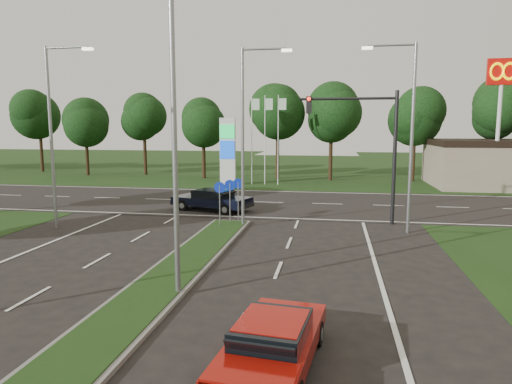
# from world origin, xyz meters

# --- Properties ---
(verge_far) EXTENTS (160.00, 50.00, 0.02)m
(verge_far) POSITION_xyz_m (0.00, 55.00, 0.00)
(verge_far) COLOR #193411
(verge_far) RESTS_ON ground
(cross_road) EXTENTS (160.00, 12.00, 0.02)m
(cross_road) POSITION_xyz_m (0.00, 24.00, 0.00)
(cross_road) COLOR black
(cross_road) RESTS_ON ground
(median_kerb) EXTENTS (2.00, 26.00, 0.12)m
(median_kerb) POSITION_xyz_m (0.00, 4.00, 0.06)
(median_kerb) COLOR slate
(median_kerb) RESTS_ON ground
(streetlight_median_near) EXTENTS (2.53, 0.22, 9.00)m
(streetlight_median_near) POSITION_xyz_m (1.00, 6.00, 5.08)
(streetlight_median_near) COLOR gray
(streetlight_median_near) RESTS_ON ground
(streetlight_median_far) EXTENTS (2.53, 0.22, 9.00)m
(streetlight_median_far) POSITION_xyz_m (1.00, 16.00, 5.08)
(streetlight_median_far) COLOR gray
(streetlight_median_far) RESTS_ON ground
(streetlight_left_far) EXTENTS (2.53, 0.22, 9.00)m
(streetlight_left_far) POSITION_xyz_m (-8.30, 14.00, 5.08)
(streetlight_left_far) COLOR gray
(streetlight_left_far) RESTS_ON ground
(streetlight_right_far) EXTENTS (2.53, 0.22, 9.00)m
(streetlight_right_far) POSITION_xyz_m (8.80, 16.00, 5.08)
(streetlight_right_far) COLOR gray
(streetlight_right_far) RESTS_ON ground
(traffic_signal) EXTENTS (5.10, 0.42, 7.00)m
(traffic_signal) POSITION_xyz_m (7.19, 18.00, 4.65)
(traffic_signal) COLOR black
(traffic_signal) RESTS_ON ground
(median_signs) EXTENTS (1.16, 1.76, 2.38)m
(median_signs) POSITION_xyz_m (0.00, 16.40, 1.71)
(median_signs) COLOR gray
(median_signs) RESTS_ON ground
(gas_pylon) EXTENTS (5.80, 1.26, 8.00)m
(gas_pylon) POSITION_xyz_m (-3.79, 33.05, 3.20)
(gas_pylon) COLOR silver
(gas_pylon) RESTS_ON ground
(mcdonalds_sign) EXTENTS (2.20, 0.47, 10.40)m
(mcdonalds_sign) POSITION_xyz_m (18.00, 31.97, 7.99)
(mcdonalds_sign) COLOR silver
(mcdonalds_sign) RESTS_ON ground
(treeline_far) EXTENTS (6.00, 6.00, 9.90)m
(treeline_far) POSITION_xyz_m (0.10, 39.93, 6.83)
(treeline_far) COLOR black
(treeline_far) RESTS_ON ground
(red_sedan) EXTENTS (2.14, 4.27, 1.13)m
(red_sedan) POSITION_xyz_m (4.20, 2.25, 0.61)
(red_sedan) COLOR #9D0F08
(red_sedan) RESTS_ON ground
(navy_sedan) EXTENTS (5.19, 3.36, 1.32)m
(navy_sedan) POSITION_xyz_m (-2.00, 20.24, 0.71)
(navy_sedan) COLOR black
(navy_sedan) RESTS_ON ground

